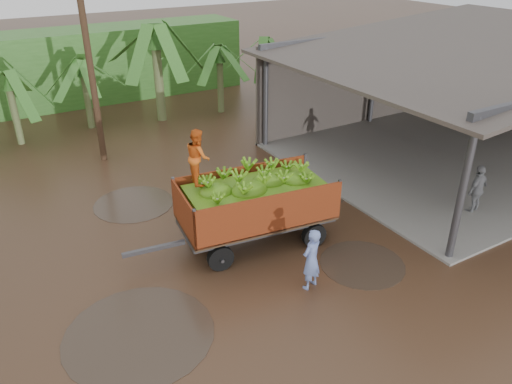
{
  "coord_description": "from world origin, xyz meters",
  "views": [
    {
      "loc": [
        -4.83,
        -10.62,
        7.7
      ],
      "look_at": [
        1.57,
        0.16,
        1.26
      ],
      "focal_mm": 35.0,
      "sensor_mm": 36.0,
      "label": 1
    }
  ],
  "objects_px": {
    "man_grey": "(477,189)",
    "utility_pole": "(88,52)",
    "man_blue": "(311,259)",
    "banana_trailer": "(254,202)"
  },
  "relations": [
    {
      "from": "man_grey",
      "to": "banana_trailer",
      "type": "bearing_deg",
      "value": -25.34
    },
    {
      "from": "man_grey",
      "to": "man_blue",
      "type": "bearing_deg",
      "value": -4.68
    },
    {
      "from": "man_blue",
      "to": "man_grey",
      "type": "bearing_deg",
      "value": 166.2
    },
    {
      "from": "man_blue",
      "to": "utility_pole",
      "type": "relative_size",
      "value": 0.2
    },
    {
      "from": "banana_trailer",
      "to": "man_grey",
      "type": "distance_m",
      "value": 7.03
    },
    {
      "from": "man_blue",
      "to": "utility_pole",
      "type": "height_order",
      "value": "utility_pole"
    },
    {
      "from": "man_grey",
      "to": "utility_pole",
      "type": "xyz_separation_m",
      "value": [
        -8.76,
        10.09,
        3.27
      ]
    },
    {
      "from": "man_grey",
      "to": "utility_pole",
      "type": "bearing_deg",
      "value": -57.26
    },
    {
      "from": "banana_trailer",
      "to": "man_blue",
      "type": "distance_m",
      "value": 2.52
    },
    {
      "from": "banana_trailer",
      "to": "utility_pole",
      "type": "relative_size",
      "value": 0.73
    }
  ]
}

